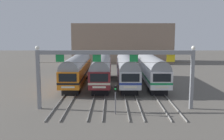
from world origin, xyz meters
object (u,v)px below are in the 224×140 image
commuter_train_orange (76,68)px  commuter_train_white (150,68)px  yard_signal_mast (114,94)px  commuter_train_silver (125,68)px  catenary_gantry (114,63)px  commuter_train_maroon (101,68)px

commuter_train_orange → commuter_train_white: commuter_train_orange is taller
commuter_train_white → yard_signal_mast: bearing=-111.2°
commuter_train_orange → commuter_train_silver: 7.97m
catenary_gantry → commuter_train_silver: bearing=81.6°
commuter_train_white → commuter_train_silver: bearing=179.9°
commuter_train_orange → catenary_gantry: bearing=-66.1°
yard_signal_mast → commuter_train_silver: bearing=82.6°
commuter_train_silver → yard_signal_mast: size_ratio=5.95×
commuter_train_orange → commuter_train_white: (11.96, -0.00, -0.00)m
commuter_train_white → catenary_gantry: bearing=-113.9°
commuter_train_silver → commuter_train_white: commuter_train_silver is taller
commuter_train_silver → catenary_gantry: (-1.99, -13.50, 2.41)m
commuter_train_maroon → yard_signal_mast: commuter_train_maroon is taller
commuter_train_orange → yard_signal_mast: 16.55m
commuter_train_silver → commuter_train_orange: bearing=180.0°
commuter_train_silver → catenary_gantry: catenary_gantry is taller
commuter_train_silver → catenary_gantry: 13.86m
commuter_train_orange → catenary_gantry: 14.96m
commuter_train_orange → commuter_train_white: bearing=-0.0°
commuter_train_white → commuter_train_maroon: bearing=180.0°
commuter_train_maroon → commuter_train_silver: 3.99m
commuter_train_orange → commuter_train_silver: bearing=0.0°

